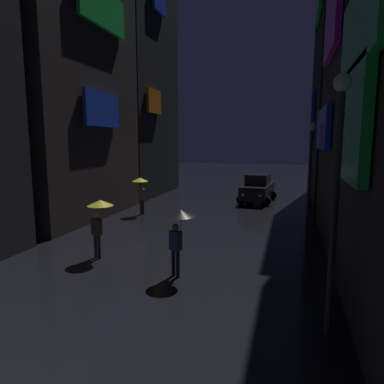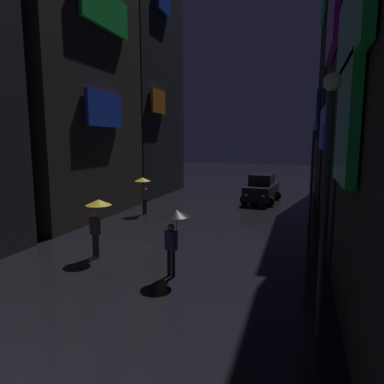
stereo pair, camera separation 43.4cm
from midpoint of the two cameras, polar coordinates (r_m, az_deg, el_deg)
building_left_mid at (r=20.73m, az=-19.36°, el=23.63°), size 4.25×8.81×19.43m
building_left_far at (r=27.96m, az=-7.99°, el=19.55°), size 4.25×8.11×19.09m
building_right_far at (r=25.90m, az=26.01°, el=19.16°), size 4.25×8.93×18.60m
pedestrian_midstreet_left_black at (r=10.36m, az=-1.73°, el=-5.38°), size 0.90×0.90×2.12m
pedestrian_foreground_left_yellow at (r=19.44m, az=-7.51°, el=1.09°), size 0.90×0.90×2.12m
pedestrian_far_right_yellow at (r=12.49m, az=-14.53°, el=-3.25°), size 0.90×0.90×2.12m
car_distant at (r=23.77m, az=12.04°, el=0.52°), size 2.52×4.27×1.92m
streetlamp_right_near at (r=7.45m, az=23.14°, el=2.15°), size 0.36×0.36×5.46m
streetlamp_right_far at (r=17.41m, az=20.14°, el=4.74°), size 0.36×0.36×5.00m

